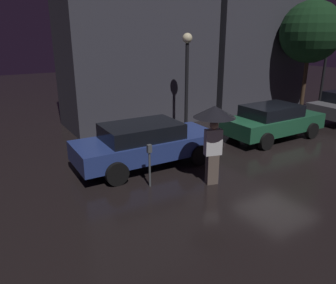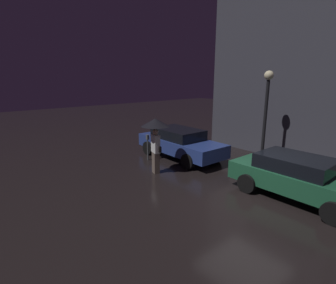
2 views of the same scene
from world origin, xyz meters
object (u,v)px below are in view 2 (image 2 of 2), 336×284
at_px(pedestrian_with_umbrella, 155,130).
at_px(parking_meter, 148,144).
at_px(parked_car_blue, 180,142).
at_px(street_lamp_near, 267,102).
at_px(parked_car_green, 298,177).

bearing_deg(pedestrian_with_umbrella, parking_meter, -9.26).
xyz_separation_m(parked_car_blue, street_lamp_near, (3.05, 2.20, 2.01)).
bearing_deg(parking_meter, street_lamp_near, 44.62).
height_order(parking_meter, street_lamp_near, street_lamp_near).
distance_m(parked_car_blue, pedestrian_with_umbrella, 2.59).
distance_m(parked_car_blue, street_lamp_near, 4.26).
xyz_separation_m(parking_meter, street_lamp_near, (3.69, 3.64, 2.00)).
xyz_separation_m(parked_car_green, pedestrian_with_umbrella, (-4.72, -2.06, 1.04)).
relative_size(parked_car_green, parking_meter, 3.47).
height_order(pedestrian_with_umbrella, street_lamp_near, street_lamp_near).
height_order(pedestrian_with_umbrella, parking_meter, pedestrian_with_umbrella).
xyz_separation_m(parked_car_blue, parking_meter, (-0.64, -1.44, 0.01)).
distance_m(parked_car_green, street_lamp_near, 4.04).
height_order(parked_car_blue, pedestrian_with_umbrella, pedestrian_with_umbrella).
bearing_deg(parked_car_blue, street_lamp_near, 36.93).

